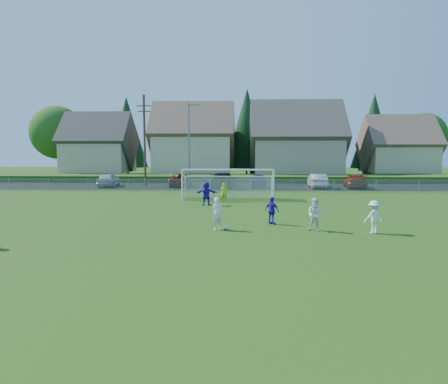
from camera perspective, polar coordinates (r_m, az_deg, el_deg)
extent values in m
plane|color=#193D0C|center=(17.09, -1.13, -7.46)|extent=(160.00, 160.00, 0.00)
plane|color=black|center=(44.28, 1.05, 0.81)|extent=(60.00, 60.00, 0.00)
cube|color=#1E420F|center=(51.72, 1.24, 1.98)|extent=(70.00, 6.00, 0.80)
sphere|color=white|center=(20.19, 0.17, -5.05)|extent=(0.22, 0.22, 0.22)
imported|color=white|center=(20.00, -0.94, -3.11)|extent=(0.71, 0.67, 1.63)
imported|color=white|center=(20.16, 12.89, -3.18)|extent=(0.99, 0.91, 1.63)
imported|color=white|center=(20.49, 20.63, -3.34)|extent=(1.15, 0.87, 1.58)
imported|color=#2C13B8|center=(21.62, 6.87, -2.65)|extent=(0.90, 0.84, 1.49)
imported|color=#2C13B8|center=(29.01, -2.54, -0.21)|extent=(1.61, 0.57, 1.72)
imported|color=#B9D719|center=(31.00, -0.03, -0.04)|extent=(0.55, 0.38, 1.47)
imported|color=#B2B6BB|center=(45.96, -16.14, 1.69)|extent=(2.01, 4.48, 1.49)
imported|color=#65140B|center=(44.76, -6.26, 1.75)|extent=(2.85, 5.40, 1.45)
imported|color=black|center=(42.99, -0.13, 1.73)|extent=(2.61, 5.70, 1.62)
imported|color=#1B164D|center=(43.29, 4.94, 1.64)|extent=(1.96, 4.41, 1.47)
imported|color=silver|center=(43.74, 13.20, 1.56)|extent=(1.74, 4.58, 1.49)
imported|color=maroon|center=(44.68, 18.20, 1.50)|extent=(2.74, 5.32, 1.48)
cylinder|color=white|center=(32.05, -6.01, 1.00)|extent=(0.12, 0.12, 2.44)
cylinder|color=white|center=(31.82, 7.11, 0.95)|extent=(0.12, 0.12, 2.44)
cylinder|color=white|center=(31.64, 0.53, 3.18)|extent=(7.30, 0.12, 0.12)
cylinder|color=white|center=(33.85, -5.56, 0.72)|extent=(0.08, 0.08, 1.80)
cylinder|color=white|center=(33.63, 6.85, 0.67)|extent=(0.08, 0.08, 1.80)
cylinder|color=white|center=(33.48, 0.63, 2.23)|extent=(7.30, 0.08, 0.08)
cube|color=silver|center=(33.55, 0.63, 0.70)|extent=(7.30, 0.02, 1.80)
cube|color=silver|center=(32.94, -5.78, 1.13)|extent=(0.02, 1.80, 2.44)
cube|color=silver|center=(32.71, 6.98, 1.09)|extent=(0.02, 1.80, 2.44)
cube|color=silver|center=(32.54, 0.58, 3.26)|extent=(7.30, 1.80, 0.02)
cube|color=gray|center=(38.70, 0.86, 1.81)|extent=(52.00, 0.03, 0.03)
cube|color=gray|center=(38.75, 0.86, 0.96)|extent=(52.00, 0.02, 1.14)
cylinder|color=gray|center=(38.75, 0.86, 0.96)|extent=(0.06, 0.06, 1.20)
cylinder|color=slate|center=(42.95, -5.04, 6.63)|extent=(0.18, 0.18, 9.00)
cylinder|color=slate|center=(43.16, -4.42, 12.35)|extent=(1.20, 0.12, 0.12)
cube|color=slate|center=(43.09, -3.61, 12.30)|extent=(0.36, 0.18, 0.12)
cylinder|color=#473321|center=(44.86, -11.27, 7.15)|extent=(0.26, 0.26, 10.00)
cube|color=#473321|center=(45.10, -11.37, 11.98)|extent=(1.60, 0.10, 0.10)
cube|color=#473321|center=(45.04, -11.36, 11.22)|extent=(1.30, 0.10, 0.10)
cube|color=tan|center=(62.26, -17.42, 4.82)|extent=(9.00, 8.00, 4.50)
pyramid|color=#423D38|center=(62.51, -17.61, 10.94)|extent=(9.90, 8.80, 4.41)
cube|color=#C6B58E|center=(60.00, -4.36, 5.52)|extent=(11.00, 9.00, 5.50)
pyramid|color=brown|center=(60.45, -4.42, 12.85)|extent=(12.10, 9.90, 4.96)
cube|color=tan|center=(59.14, 10.18, 5.20)|extent=(12.00, 10.00, 5.00)
pyramid|color=#4C473F|center=(59.59, 10.32, 12.93)|extent=(13.20, 11.00, 5.52)
cube|color=tan|center=(63.88, 23.54, 4.40)|extent=(9.00, 8.00, 4.00)
pyramid|color=brown|center=(64.08, 23.78, 10.14)|extent=(9.90, 8.80, 4.41)
cylinder|color=#382616|center=(69.02, -22.54, 3.84)|extent=(0.36, 0.36, 3.96)
sphere|color=#2B5B19|center=(69.05, -22.70, 7.85)|extent=(8.36, 8.36, 8.36)
cylinder|color=#382616|center=(69.34, -13.56, 2.99)|extent=(0.30, 0.30, 1.20)
cone|color=#143819|center=(69.32, -13.69, 8.32)|extent=(6.76, 6.76, 11.70)
cylinder|color=#382616|center=(68.27, -5.22, 3.08)|extent=(0.30, 0.30, 1.20)
cone|color=#143819|center=(68.24, -5.27, 8.12)|extent=(6.24, 6.24, 10.80)
cylinder|color=#382616|center=(64.69, 3.25, 2.94)|extent=(0.30, 0.30, 1.20)
cone|color=#143819|center=(64.70, 3.29, 9.06)|extent=(7.28, 7.28, 12.60)
cylinder|color=#382616|center=(67.52, 11.77, 4.13)|extent=(0.36, 0.36, 3.96)
sphere|color=#2B5B19|center=(67.55, 11.86, 8.23)|extent=(8.36, 8.36, 8.36)
cylinder|color=#382616|center=(67.99, 20.37, 2.73)|extent=(0.30, 0.30, 1.20)
cone|color=#143819|center=(67.98, 20.57, 8.16)|extent=(6.76, 6.76, 11.70)
cylinder|color=#382616|center=(71.74, 26.26, 3.59)|extent=(0.36, 0.36, 3.60)
sphere|color=#2B5B19|center=(71.74, 26.42, 7.11)|extent=(7.60, 7.60, 7.60)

